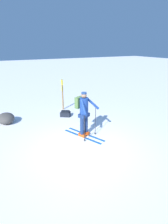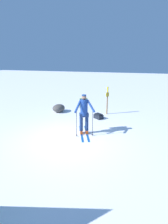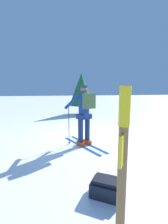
{
  "view_description": "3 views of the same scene",
  "coord_description": "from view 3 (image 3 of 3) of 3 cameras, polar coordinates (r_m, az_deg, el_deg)",
  "views": [
    {
      "loc": [
        4.83,
        -2.44,
        3.41
      ],
      "look_at": [
        -0.65,
        0.46,
        1.01
      ],
      "focal_mm": 28.0,
      "sensor_mm": 36.0,
      "label": 1
    },
    {
      "loc": [
        6.29,
        2.79,
        3.21
      ],
      "look_at": [
        -0.65,
        0.46,
        1.01
      ],
      "focal_mm": 28.0,
      "sensor_mm": 36.0,
      "label": 2
    },
    {
      "loc": [
        -4.91,
        1.38,
        1.65
      ],
      "look_at": [
        -0.65,
        0.46,
        1.01
      ],
      "focal_mm": 24.0,
      "sensor_mm": 36.0,
      "label": 3
    }
  ],
  "objects": [
    {
      "name": "ground_plane",
      "position": [
        5.36,
        3.36,
        -9.61
      ],
      "size": [
        80.0,
        80.0,
        0.0
      ],
      "primitive_type": "plane",
      "color": "white"
    },
    {
      "name": "pine_tree",
      "position": [
        10.25,
        -1.02,
        8.58
      ],
      "size": [
        1.67,
        1.67,
        2.78
      ],
      "color": "#4C331E",
      "rests_on": "ground_plane"
    },
    {
      "name": "skier",
      "position": [
        4.39,
        0.15,
        0.19
      ],
      "size": [
        1.79,
        1.09,
        1.78
      ],
      "color": "#144C9E",
      "rests_on": "ground_plane"
    },
    {
      "name": "trail_marker",
      "position": [
        1.32,
        14.28,
        -21.51
      ],
      "size": [
        0.21,
        0.16,
        1.68
      ],
      "color": "olive",
      "rests_on": "ground_plane"
    },
    {
      "name": "dropped_backpack",
      "position": [
        2.66,
        8.72,
        -26.61
      ],
      "size": [
        0.55,
        0.59,
        0.28
      ],
      "color": "black",
      "rests_on": "ground_plane"
    }
  ]
}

